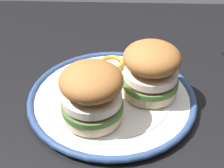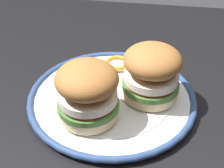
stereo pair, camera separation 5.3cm
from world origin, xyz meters
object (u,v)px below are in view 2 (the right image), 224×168
object	(u,v)px
sandwich_half_left	(152,72)
dining_table	(138,123)
dinner_plate	(112,97)
sandwich_half_right	(87,91)

from	to	relation	value
sandwich_half_left	dining_table	bearing A→B (deg)	-62.62
dinner_plate	sandwich_half_right	size ratio (longest dim) A/B	2.30
sandwich_half_left	sandwich_half_right	xyz separation A→B (m)	(0.10, 0.07, 0.00)
sandwich_half_right	sandwich_half_left	bearing A→B (deg)	-144.08
dinner_plate	sandwich_half_left	bearing A→B (deg)	-172.80
dinner_plate	sandwich_half_right	distance (m)	0.09
dining_table	sandwich_half_right	xyz separation A→B (m)	(0.08, 0.11, 0.16)
dinner_plate	sandwich_half_left	distance (m)	0.09
dining_table	dinner_plate	xyz separation A→B (m)	(0.05, 0.05, 0.10)
dinner_plate	sandwich_half_left	world-z (taller)	sandwich_half_left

